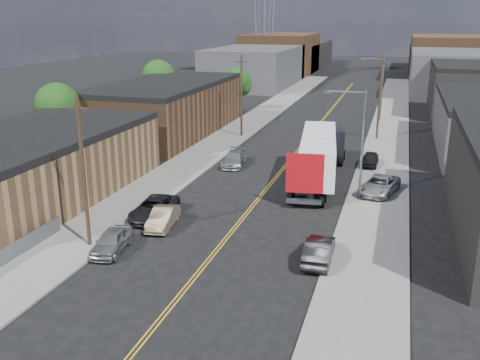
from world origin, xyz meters
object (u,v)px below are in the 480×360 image
Objects in this scene: car_left_a at (111,241)px; car_left_b at (163,218)px; car_left_c at (154,208)px; car_left_d at (234,159)px; car_ahead_truck at (319,139)px; semi_truck at (321,152)px; car_right_lot_a at (380,185)px; car_right_oncoming at (319,250)px; car_right_lot_c at (370,159)px.

car_left_b is (1.40, 4.81, -0.02)m from car_left_a.
car_left_c is 15.73m from car_left_d.
car_left_b is 0.80× the size of car_ahead_truck.
semi_truck is 17.24m from car_left_c.
car_left_b is 18.76m from car_right_lot_a.
car_left_a is at bearing 8.97° from car_right_oncoming.
semi_truck is 13.48m from car_ahead_truck.
car_right_lot_c is (1.60, 23.04, 0.05)m from car_right_oncoming.
car_left_d is 13.65m from car_right_lot_c.
semi_truck reaches higher than car_right_lot_c.
car_ahead_truck is (-2.10, 13.19, -1.81)m from semi_truck.
car_left_b is 0.93× the size of car_right_oncoming.
car_right_oncoming is 0.86× the size of car_ahead_truck.
car_left_d is 1.27× the size of car_right_lot_c.
car_ahead_truck is at bearing 51.65° from car_left_d.
car_left_b is (-9.02, -15.07, -1.85)m from semi_truck.
car_left_d is (-9.02, 2.05, -1.84)m from semi_truck.
car_left_a is at bearing -92.85° from car_left_c.
car_left_a is 34.10m from car_ahead_truck.
car_right_lot_a is at bearing 38.84° from car_left_a.
car_right_lot_a reaches higher than car_left_c.
car_right_lot_a is (14.55, -5.29, 0.17)m from car_left_d.
car_right_oncoming is (11.60, -2.45, 0.05)m from car_left_b.
car_left_b is 0.81× the size of car_right_lot_a.
car_ahead_truck reaches higher than car_left_a.
semi_truck reaches higher than car_right_lot_a.
car_ahead_truck is (-4.68, 30.71, -0.02)m from car_right_oncoming.
car_left_a is 5.01m from car_left_b.
car_ahead_truck is (6.92, 11.13, 0.03)m from car_left_d.
car_right_lot_c reaches higher than car_left_a.
car_left_a is 0.81× the size of car_right_lot_a.
car_left_b is at bearing -126.65° from car_right_lot_a.
car_right_lot_a is (5.53, -3.24, -1.67)m from semi_truck.
car_right_lot_a reaches higher than car_left_b.
car_right_lot_c is (14.60, 19.13, 0.06)m from car_left_c.
car_right_lot_c is (4.18, 5.52, -1.74)m from semi_truck.
car_left_c is 1.39× the size of car_right_lot_c.
car_right_oncoming is 14.59m from car_right_lot_a.
car_right_lot_c is 0.73× the size of car_ahead_truck.
car_left_c is (-10.42, -13.61, -1.80)m from semi_truck.
car_right_lot_a is at bearing 31.40° from car_left_b.
semi_truck is 17.80m from car_right_oncoming.
car_left_a is at bearing -100.15° from car_left_d.
car_right_oncoming is 1.18× the size of car_right_lot_c.
car_left_c is at bearing -18.05° from car_right_oncoming.
car_left_a is at bearing -125.17° from semi_truck.
car_ahead_truck is at bearing 91.54° from semi_truck.
semi_truck is 4.11× the size of car_left_a.
car_right_lot_a reaches higher than car_right_lot_c.
car_left_a is 0.78× the size of car_left_c.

